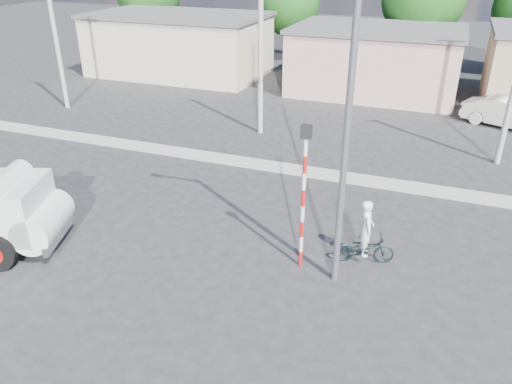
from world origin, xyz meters
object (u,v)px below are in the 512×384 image
(cyclist, at_px, (365,237))
(traffic_pole, at_px, (304,187))
(streetlight, at_px, (342,109))
(bicycle, at_px, (364,249))
(car_cream, at_px, (509,113))

(cyclist, height_order, traffic_pole, traffic_pole)
(streetlight, bearing_deg, cyclist, 56.79)
(streetlight, bearing_deg, traffic_pole, 162.27)
(bicycle, xyz_separation_m, streetlight, (-0.76, -1.16, 4.50))
(cyclist, bearing_deg, traffic_pole, 100.49)
(cyclist, distance_m, car_cream, 15.80)
(traffic_pole, relative_size, streetlight, 0.48)
(cyclist, height_order, car_cream, cyclist)
(cyclist, xyz_separation_m, traffic_pole, (-1.70, -0.86, 1.72))
(bicycle, bearing_deg, car_cream, -33.88)
(cyclist, relative_size, car_cream, 0.39)
(bicycle, height_order, traffic_pole, traffic_pole)
(bicycle, height_order, car_cream, car_cream)
(cyclist, bearing_deg, car_cream, -33.88)
(cyclist, relative_size, traffic_pole, 0.40)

